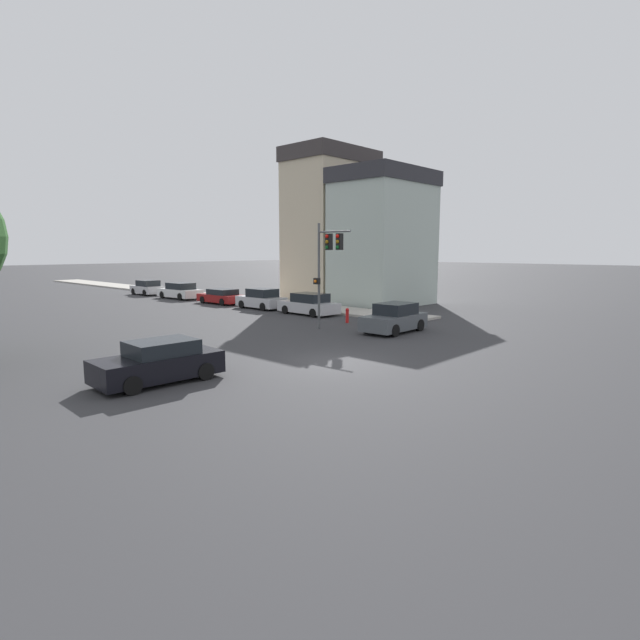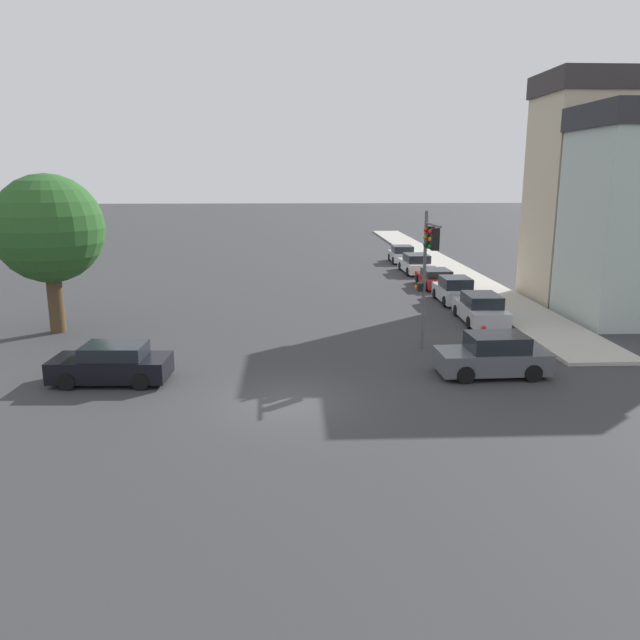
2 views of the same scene
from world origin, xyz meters
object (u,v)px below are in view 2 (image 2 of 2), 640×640
at_px(traffic_signal, 428,255).
at_px(parked_car_0, 481,309).
at_px(parked_car_3, 416,264).
at_px(parked_car_4, 402,255).
at_px(crossing_car_1, 112,364).
at_px(parked_car_2, 436,278).
at_px(fire_hydrant, 483,335).
at_px(street_tree, 49,229).
at_px(crossing_car_0, 493,356).
at_px(parked_car_1, 455,291).

bearing_deg(traffic_signal, parked_car_0, -129.00).
height_order(parked_car_3, parked_car_4, parked_car_3).
distance_m(crossing_car_1, parked_car_2, 25.22).
bearing_deg(fire_hydrant, crossing_car_1, -164.14).
bearing_deg(crossing_car_1, street_tree, -56.11).
distance_m(street_tree, fire_hydrant, 20.67).
relative_size(crossing_car_0, parked_car_1, 1.02).
xyz_separation_m(crossing_car_0, parked_car_4, (2.06, 31.31, -0.06)).
distance_m(parked_car_1, fire_hydrant, 9.71).
bearing_deg(parked_car_0, parked_car_1, 1.79).
distance_m(street_tree, parked_car_2, 24.40).
bearing_deg(parked_car_4, traffic_signal, 172.41).
bearing_deg(street_tree, crossing_car_1, -58.67).
bearing_deg(parked_car_0, traffic_signal, 144.74).
height_order(parked_car_3, fire_hydrant, parked_car_3).
xyz_separation_m(crossing_car_0, parked_car_3, (2.10, 25.34, -0.05)).
bearing_deg(street_tree, parked_car_0, 2.91).
xyz_separation_m(parked_car_4, fire_hydrant, (-1.14, -27.15, -0.20)).
bearing_deg(traffic_signal, parked_car_4, -100.36).
bearing_deg(parked_car_4, parked_car_0, -179.29).
distance_m(parked_car_3, parked_car_4, 5.97).
height_order(parked_car_0, parked_car_1, parked_car_1).
bearing_deg(parked_car_2, parked_car_4, -0.10).
bearing_deg(parked_car_3, crossing_car_0, 173.73).
relative_size(parked_car_0, parked_car_1, 1.12).
height_order(parked_car_0, fire_hydrant, parked_car_0).
xyz_separation_m(parked_car_0, parked_car_3, (-0.06, 16.64, 0.00)).
xyz_separation_m(crossing_car_1, parked_car_3, (16.32, 25.49, 0.02)).
relative_size(parked_car_1, fire_hydrant, 4.42).
bearing_deg(parked_car_2, parked_car_0, 179.12).
distance_m(parked_car_1, parked_car_2, 5.22).
relative_size(traffic_signal, fire_hydrant, 6.51).
xyz_separation_m(crossing_car_0, parked_car_0, (2.16, 8.70, -0.05)).
relative_size(traffic_signal, crossing_car_1, 1.39).
height_order(crossing_car_1, fire_hydrant, crossing_car_1).
bearing_deg(parked_car_4, crossing_car_1, 153.09).
xyz_separation_m(parked_car_0, parked_car_4, (-0.10, 22.61, -0.01)).
distance_m(crossing_car_1, parked_car_4, 35.42).
xyz_separation_m(traffic_signal, parked_car_4, (3.97, 28.07, -3.49)).
height_order(traffic_signal, crossing_car_0, traffic_signal).
xyz_separation_m(crossing_car_0, fire_hydrant, (0.93, 4.16, -0.26)).
bearing_deg(crossing_car_1, parked_car_0, -149.07).
xyz_separation_m(street_tree, fire_hydrant, (19.88, -3.47, -4.47)).
xyz_separation_m(crossing_car_1, parked_car_0, (16.38, 8.85, 0.01)).
bearing_deg(traffic_signal, parked_car_1, -113.25).
xyz_separation_m(parked_car_1, parked_car_4, (-0.07, 17.53, -0.03)).
bearing_deg(parked_car_3, parked_car_0, 178.68).
xyz_separation_m(street_tree, parked_car_1, (21.08, 6.16, -4.24)).
relative_size(parked_car_2, parked_car_4, 1.16).
height_order(parked_car_0, parked_car_3, parked_car_0).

